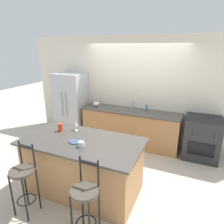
{
  "coord_description": "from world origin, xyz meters",
  "views": [
    {
      "loc": [
        1.47,
        -4.17,
        2.42
      ],
      "look_at": [
        -0.07,
        -0.64,
        1.16
      ],
      "focal_mm": 32.0,
      "sensor_mm": 36.0,
      "label": 1
    }
  ],
  "objects": [
    {
      "name": "bar_stool_far",
      "position": [
        0.35,
        -2.44,
        0.6
      ],
      "size": [
        0.36,
        0.36,
        1.12
      ],
      "color": "black",
      "rests_on": "ground_plane"
    },
    {
      "name": "back_counter",
      "position": [
        0.0,
        0.37,
        0.45
      ],
      "size": [
        2.47,
        0.66,
        0.91
      ],
      "color": "#A87547",
      "rests_on": "ground_plane"
    },
    {
      "name": "oven_range",
      "position": [
        1.69,
        0.34,
        0.48
      ],
      "size": [
        0.75,
        0.67,
        0.96
      ],
      "color": "#28282B",
      "rests_on": "ground_plane"
    },
    {
      "name": "refrigerator",
      "position": [
        -1.71,
        0.32,
        0.87
      ],
      "size": [
        0.79,
        0.71,
        1.74
      ],
      "color": "#ADAFB5",
      "rests_on": "ground_plane"
    },
    {
      "name": "wall_back",
      "position": [
        0.0,
        0.68,
        1.35
      ],
      "size": [
        6.0,
        0.07,
        2.7
      ],
      "color": "beige",
      "rests_on": "ground_plane"
    },
    {
      "name": "tumbler_cup",
      "position": [
        -0.73,
        -1.47,
        1.03
      ],
      "size": [
        0.09,
        0.09,
        0.14
      ],
      "color": "red",
      "rests_on": "kitchen_island"
    },
    {
      "name": "sink_faucet",
      "position": [
        0.0,
        0.57,
        1.04
      ],
      "size": [
        0.02,
        0.13,
        0.22
      ],
      "color": "#ADAFB5",
      "rests_on": "back_counter"
    },
    {
      "name": "bar_stool_near",
      "position": [
        -0.69,
        -2.44,
        0.6
      ],
      "size": [
        0.36,
        0.36,
        1.12
      ],
      "color": "black",
      "rests_on": "ground_plane"
    },
    {
      "name": "ground_plane",
      "position": [
        0.0,
        0.0,
        0.0
      ],
      "size": [
        18.0,
        18.0,
        0.0
      ],
      "primitive_type": "plane",
      "color": "beige"
    },
    {
      "name": "coffee_mug",
      "position": [
        -0.06,
        -1.84,
        1.0
      ],
      "size": [
        0.12,
        0.09,
        0.09
      ],
      "color": "white",
      "rests_on": "kitchen_island"
    },
    {
      "name": "pumpkin_decoration",
      "position": [
        -0.95,
        0.34,
        0.97
      ],
      "size": [
        0.17,
        0.17,
        0.15
      ],
      "color": "beige",
      "rests_on": "back_counter"
    },
    {
      "name": "soap_bottle",
      "position": [
        0.37,
        0.51,
        0.97
      ],
      "size": [
        0.05,
        0.05,
        0.16
      ],
      "color": "teal",
      "rests_on": "back_counter"
    },
    {
      "name": "kitchen_island",
      "position": [
        -0.17,
        -1.66,
        0.48
      ],
      "size": [
        2.0,
        1.07,
        0.96
      ],
      "color": "#A87547",
      "rests_on": "ground_plane"
    },
    {
      "name": "wine_glass",
      "position": [
        -0.48,
        -1.34,
        1.09
      ],
      "size": [
        0.07,
        0.07,
        0.19
      ],
      "color": "white",
      "rests_on": "kitchen_island"
    },
    {
      "name": "dinner_plate",
      "position": [
        -0.24,
        -1.74,
        0.96
      ],
      "size": [
        0.21,
        0.21,
        0.02
      ],
      "color": "#425170",
      "rests_on": "kitchen_island"
    }
  ]
}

